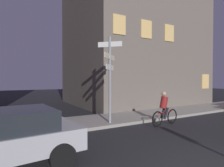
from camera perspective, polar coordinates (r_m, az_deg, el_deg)
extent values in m
cube|color=gray|center=(9.92, -3.85, -11.03)|extent=(40.00, 2.73, 0.14)
cylinder|color=gray|center=(8.91, -0.63, 1.09)|extent=(0.12, 0.12, 4.03)
cube|color=white|center=(9.05, -0.63, 11.68)|extent=(0.85, 0.85, 0.24)
cube|color=beige|center=(8.97, -0.63, 8.03)|extent=(1.18, 1.18, 0.24)
cube|color=white|center=(8.92, -0.63, 4.87)|extent=(0.87, 0.87, 0.24)
cube|color=#23282D|center=(5.47, -28.21, -9.60)|extent=(2.17, 1.88, 0.50)
cylinder|color=black|center=(5.04, -14.61, -20.45)|extent=(0.66, 0.27, 0.64)
cylinder|color=black|center=(6.74, -20.21, -14.84)|extent=(0.66, 0.27, 0.64)
torus|color=black|center=(9.96, 17.58, -9.33)|extent=(0.72, 0.14, 0.72)
torus|color=black|center=(9.11, 13.45, -10.30)|extent=(0.72, 0.14, 0.72)
cylinder|color=red|center=(9.49, 15.62, -8.32)|extent=(1.00, 0.16, 0.04)
cylinder|color=maroon|center=(9.34, 15.26, -5.52)|extent=(0.48, 0.37, 0.61)
sphere|color=tan|center=(9.30, 15.27, -2.98)|extent=(0.22, 0.22, 0.22)
cylinder|color=black|center=(9.51, 15.00, -8.48)|extent=(0.35, 0.16, 0.55)
cylinder|color=black|center=(9.40, 15.87, -8.60)|extent=(0.35, 0.16, 0.55)
cube|color=#6B6056|center=(18.40, 6.19, 15.78)|extent=(10.67, 8.89, 13.60)
cube|color=#F2C672|center=(17.79, 26.15, 0.54)|extent=(0.90, 0.06, 1.20)
cube|color=#F2C672|center=(12.18, 2.20, 17.22)|extent=(0.90, 0.06, 1.20)
cube|color=#F2C672|center=(13.40, 10.24, 15.72)|extent=(0.90, 0.06, 1.20)
cube|color=#F2C672|center=(14.83, 16.76, 14.26)|extent=(0.90, 0.06, 1.20)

